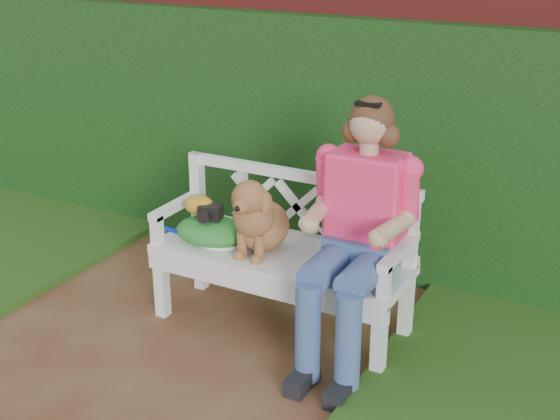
% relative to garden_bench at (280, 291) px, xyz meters
% --- Properties ---
extents(ground, '(60.00, 60.00, 0.00)m').
position_rel_garden_bench_xyz_m(ground, '(-0.45, -0.71, -0.24)').
color(ground, '#5F2D19').
extents(brick_wall, '(10.00, 0.30, 2.20)m').
position_rel_garden_bench_xyz_m(brick_wall, '(-0.45, 1.19, 0.86)').
color(brick_wall, maroon).
rests_on(brick_wall, ground).
extents(ivy_hedge, '(10.00, 0.18, 1.70)m').
position_rel_garden_bench_xyz_m(ivy_hedge, '(-0.45, 0.97, 0.61)').
color(ivy_hedge, '#255E1F').
rests_on(ivy_hedge, ground).
extents(garden_bench, '(1.60, 0.66, 0.48)m').
position_rel_garden_bench_xyz_m(garden_bench, '(0.00, 0.00, 0.00)').
color(garden_bench, white).
rests_on(garden_bench, ground).
extents(seated_woman, '(0.88, 0.99, 1.44)m').
position_rel_garden_bench_xyz_m(seated_woman, '(0.50, -0.02, 0.48)').
color(seated_woman, '#E43A48').
rests_on(seated_woman, ground).
extents(dog, '(0.43, 0.50, 0.47)m').
position_rel_garden_bench_xyz_m(dog, '(-0.12, -0.02, 0.48)').
color(dog, '#965128').
rests_on(dog, garden_bench).
extents(tennis_racket, '(0.61, 0.33, 0.03)m').
position_rel_garden_bench_xyz_m(tennis_racket, '(-0.42, -0.04, 0.25)').
color(tennis_racket, white).
rests_on(tennis_racket, garden_bench).
extents(green_bag, '(0.47, 0.38, 0.15)m').
position_rel_garden_bench_xyz_m(green_bag, '(-0.44, -0.04, 0.31)').
color(green_bag, green).
rests_on(green_bag, garden_bench).
extents(camera_item, '(0.15, 0.13, 0.09)m').
position_rel_garden_bench_xyz_m(camera_item, '(-0.44, -0.04, 0.43)').
color(camera_item, black).
rests_on(camera_item, green_bag).
extents(baseball_glove, '(0.22, 0.18, 0.12)m').
position_rel_garden_bench_xyz_m(baseball_glove, '(-0.53, -0.02, 0.45)').
color(baseball_glove, '#BE8620').
rests_on(baseball_glove, green_bag).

